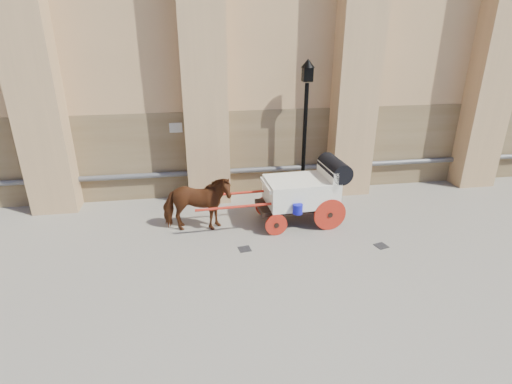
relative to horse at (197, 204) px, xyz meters
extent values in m
plane|color=#6F685C|center=(1.46, -1.33, -0.85)|extent=(90.00, 90.00, 0.00)
cube|color=olive|center=(3.46, 2.82, 0.65)|extent=(44.00, 0.35, 3.00)
cylinder|color=#59595B|center=(3.46, 2.55, 0.05)|extent=(42.00, 0.18, 0.18)
cube|color=beige|center=(-0.54, 2.64, 1.65)|extent=(0.42, 0.04, 0.32)
imported|color=#632F14|center=(0.00, 0.00, 0.00)|extent=(2.08, 1.07, 1.70)
cube|color=black|center=(3.00, 0.07, -0.25)|extent=(2.44, 1.21, 0.13)
cube|color=white|center=(3.11, 0.07, 0.18)|extent=(2.13, 1.47, 0.76)
cube|color=white|center=(3.92, 0.12, 0.62)|extent=(0.24, 1.36, 0.60)
cube|color=white|center=(2.19, 0.02, 0.45)|extent=(0.44, 1.21, 0.11)
cylinder|color=black|center=(4.14, 0.13, 0.83)|extent=(0.68, 1.39, 0.61)
cylinder|color=red|center=(3.85, -0.56, -0.36)|extent=(0.98, 0.12, 0.98)
cylinder|color=red|center=(3.78, 0.78, -0.36)|extent=(0.98, 0.12, 0.98)
cylinder|color=red|center=(2.23, -0.65, -0.52)|extent=(0.65, 0.10, 0.65)
cylinder|color=red|center=(2.15, 0.69, -0.52)|extent=(0.65, 0.10, 0.65)
cylinder|color=red|center=(1.24, -0.52, 0.07)|extent=(2.61, 0.22, 0.08)
cylinder|color=red|center=(1.19, 0.46, 0.07)|extent=(2.61, 0.22, 0.08)
cylinder|color=#1012B2|center=(2.83, -0.70, -0.04)|extent=(0.28, 0.28, 0.28)
cylinder|color=black|center=(3.70, 1.97, 1.12)|extent=(0.13, 0.13, 3.95)
cone|color=black|center=(3.70, 1.97, -0.65)|extent=(0.39, 0.39, 0.39)
cube|color=black|center=(3.70, 1.97, 3.37)|extent=(0.31, 0.31, 0.46)
cone|color=black|center=(3.70, 1.97, 3.70)|extent=(0.44, 0.44, 0.26)
cube|color=black|center=(1.22, -1.31, -0.84)|extent=(0.36, 0.36, 0.01)
cube|color=black|center=(4.97, -1.73, -0.84)|extent=(0.39, 0.39, 0.01)
camera|label=1|loc=(0.05, -10.67, 4.75)|focal=28.00mm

